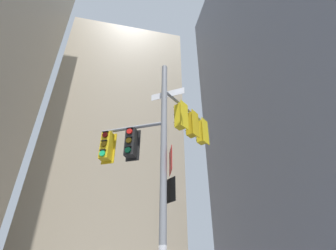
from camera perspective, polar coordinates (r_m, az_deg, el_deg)
The scene contains 3 objects.
building_tower_right at distance 23.22m, azimuth 33.77°, elevation 8.10°, with size 15.59×15.59×29.09m, color slate.
building_mid_block at distance 37.68m, azimuth -12.10°, elevation -5.59°, with size 16.54×16.54×35.26m, color tan.
signal_pole_assembly at distance 8.62m, azimuth -0.73°, elevation -4.88°, with size 4.35×2.26×8.83m.
Camera 1 is at (-1.39, -6.96, 1.91)m, focal length 26.20 mm.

